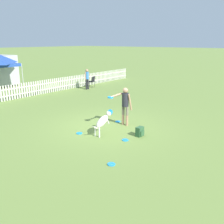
{
  "coord_description": "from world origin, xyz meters",
  "views": [
    {
      "loc": [
        -7.51,
        -6.45,
        3.46
      ],
      "look_at": [
        -0.22,
        -0.55,
        0.77
      ],
      "focal_mm": 40.0,
      "sensor_mm": 36.0,
      "label": 1
    }
  ],
  "objects_px": {
    "handler_person": "(125,102)",
    "frisbee_far_scatter": "(111,164)",
    "spectator_standing": "(87,77)",
    "backpack_on_grass": "(140,132)",
    "folding_chair_blue_left": "(92,81)",
    "frisbee_near_dog": "(125,140)",
    "frisbee_midfield": "(79,133)",
    "frisbee_near_handler": "(118,122)",
    "leaping_dog": "(103,121)"
  },
  "relations": [
    {
      "from": "handler_person",
      "to": "frisbee_far_scatter",
      "type": "distance_m",
      "value": 3.7
    },
    {
      "from": "handler_person",
      "to": "spectator_standing",
      "type": "xyz_separation_m",
      "value": [
        4.84,
        6.93,
        -0.12
      ]
    },
    {
      "from": "backpack_on_grass",
      "to": "folding_chair_blue_left",
      "type": "distance_m",
      "value": 10.57
    },
    {
      "from": "frisbee_near_dog",
      "to": "frisbee_midfield",
      "type": "distance_m",
      "value": 1.87
    },
    {
      "from": "frisbee_near_handler",
      "to": "frisbee_midfield",
      "type": "relative_size",
      "value": 1.0
    },
    {
      "from": "frisbee_near_dog",
      "to": "frisbee_far_scatter",
      "type": "xyz_separation_m",
      "value": [
        -1.73,
        -0.76,
        0.0
      ]
    },
    {
      "from": "frisbee_far_scatter",
      "to": "frisbee_midfield",
      "type": "bearing_deg",
      "value": 65.34
    },
    {
      "from": "backpack_on_grass",
      "to": "frisbee_near_dog",
      "type": "bearing_deg",
      "value": 165.24
    },
    {
      "from": "handler_person",
      "to": "frisbee_far_scatter",
      "type": "xyz_separation_m",
      "value": [
        -3.08,
        -1.79,
        -0.99
      ]
    },
    {
      "from": "backpack_on_grass",
      "to": "handler_person",
      "type": "bearing_deg",
      "value": 61.05
    },
    {
      "from": "frisbee_midfield",
      "to": "frisbee_near_dog",
      "type": "bearing_deg",
      "value": -72.45
    },
    {
      "from": "leaping_dog",
      "to": "frisbee_far_scatter",
      "type": "distance_m",
      "value": 2.51
    },
    {
      "from": "frisbee_near_handler",
      "to": "folding_chair_blue_left",
      "type": "relative_size",
      "value": 0.28
    },
    {
      "from": "frisbee_near_dog",
      "to": "spectator_standing",
      "type": "height_order",
      "value": "spectator_standing"
    },
    {
      "from": "frisbee_near_handler",
      "to": "folding_chair_blue_left",
      "type": "bearing_deg",
      "value": 50.95
    },
    {
      "from": "frisbee_midfield",
      "to": "backpack_on_grass",
      "type": "distance_m",
      "value": 2.33
    },
    {
      "from": "leaping_dog",
      "to": "folding_chair_blue_left",
      "type": "height_order",
      "value": "leaping_dog"
    },
    {
      "from": "frisbee_far_scatter",
      "to": "folding_chair_blue_left",
      "type": "distance_m",
      "value": 12.59
    },
    {
      "from": "spectator_standing",
      "to": "handler_person",
      "type": "bearing_deg",
      "value": 54.85
    },
    {
      "from": "frisbee_midfield",
      "to": "folding_chair_blue_left",
      "type": "distance_m",
      "value": 9.99
    },
    {
      "from": "frisbee_near_dog",
      "to": "frisbee_midfield",
      "type": "bearing_deg",
      "value": 107.55
    },
    {
      "from": "leaping_dog",
      "to": "frisbee_far_scatter",
      "type": "bearing_deg",
      "value": -43.36
    },
    {
      "from": "frisbee_near_dog",
      "to": "frisbee_midfield",
      "type": "xyz_separation_m",
      "value": [
        -0.56,
        1.78,
        0.0
      ]
    },
    {
      "from": "handler_person",
      "to": "leaping_dog",
      "type": "xyz_separation_m",
      "value": [
        -1.39,
        -0.01,
        -0.46
      ]
    },
    {
      "from": "handler_person",
      "to": "leaping_dog",
      "type": "height_order",
      "value": "handler_person"
    },
    {
      "from": "frisbee_midfield",
      "to": "spectator_standing",
      "type": "bearing_deg",
      "value": 42.45
    },
    {
      "from": "leaping_dog",
      "to": "backpack_on_grass",
      "type": "relative_size",
      "value": 3.2
    },
    {
      "from": "frisbee_midfield",
      "to": "spectator_standing",
      "type": "distance_m",
      "value": 9.19
    },
    {
      "from": "spectator_standing",
      "to": "frisbee_near_dog",
      "type": "bearing_deg",
      "value": 51.92
    },
    {
      "from": "frisbee_midfield",
      "to": "frisbee_far_scatter",
      "type": "relative_size",
      "value": 1.0
    },
    {
      "from": "handler_person",
      "to": "folding_chair_blue_left",
      "type": "xyz_separation_m",
      "value": [
        5.66,
        7.25,
        -0.5
      ]
    },
    {
      "from": "frisbee_near_handler",
      "to": "frisbee_midfield",
      "type": "height_order",
      "value": "same"
    },
    {
      "from": "handler_person",
      "to": "frisbee_near_dog",
      "type": "xyz_separation_m",
      "value": [
        -1.35,
        -1.03,
        -0.99
      ]
    },
    {
      "from": "frisbee_near_handler",
      "to": "spectator_standing",
      "type": "height_order",
      "value": "spectator_standing"
    },
    {
      "from": "spectator_standing",
      "to": "backpack_on_grass",
      "type": "bearing_deg",
      "value": 55.69
    },
    {
      "from": "handler_person",
      "to": "folding_chair_blue_left",
      "type": "height_order",
      "value": "handler_person"
    },
    {
      "from": "spectator_standing",
      "to": "frisbee_far_scatter",
      "type": "bearing_deg",
      "value": 47.54
    },
    {
      "from": "backpack_on_grass",
      "to": "spectator_standing",
      "type": "height_order",
      "value": "spectator_standing"
    },
    {
      "from": "handler_person",
      "to": "folding_chair_blue_left",
      "type": "distance_m",
      "value": 9.21
    },
    {
      "from": "frisbee_midfield",
      "to": "frisbee_near_handler",
      "type": "bearing_deg",
      "value": -7.4
    },
    {
      "from": "frisbee_far_scatter",
      "to": "backpack_on_grass",
      "type": "xyz_separation_m",
      "value": [
        2.41,
        0.58,
        0.16
      ]
    },
    {
      "from": "frisbee_midfield",
      "to": "backpack_on_grass",
      "type": "height_order",
      "value": "backpack_on_grass"
    },
    {
      "from": "handler_person",
      "to": "backpack_on_grass",
      "type": "distance_m",
      "value": 1.61
    },
    {
      "from": "frisbee_near_handler",
      "to": "leaping_dog",
      "type": "bearing_deg",
      "value": -162.54
    },
    {
      "from": "handler_person",
      "to": "frisbee_near_dog",
      "type": "bearing_deg",
      "value": 127.43
    },
    {
      "from": "handler_person",
      "to": "spectator_standing",
      "type": "distance_m",
      "value": 8.45
    },
    {
      "from": "frisbee_midfield",
      "to": "handler_person",
      "type": "bearing_deg",
      "value": -21.57
    },
    {
      "from": "spectator_standing",
      "to": "frisbee_midfield",
      "type": "bearing_deg",
      "value": 42.22
    },
    {
      "from": "frisbee_near_handler",
      "to": "backpack_on_grass",
      "type": "distance_m",
      "value": 1.9
    },
    {
      "from": "frisbee_near_handler",
      "to": "frisbee_far_scatter",
      "type": "height_order",
      "value": "same"
    }
  ]
}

